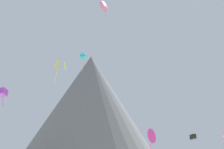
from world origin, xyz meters
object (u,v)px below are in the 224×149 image
object	(u,v)px
rock_massif	(90,111)
kite_yellow_mid	(57,65)
kite_rainbow_low	(223,135)
kite_pink_high	(104,6)
kite_black_low	(193,137)
kite_violet_low	(3,92)
kite_magenta_low	(151,136)
kite_cyan_high	(83,56)
kite_lime_mid	(64,66)

from	to	relation	value
rock_massif	kite_yellow_mid	world-z (taller)	rock_massif
kite_rainbow_low	kite_pink_high	distance (m)	39.12
kite_black_low	kite_pink_high	world-z (taller)	kite_pink_high
kite_violet_low	kite_black_low	size ratio (longest dim) A/B	1.62
kite_rainbow_low	kite_violet_low	xyz separation A→B (m)	(-43.45, -20.25, 5.40)
kite_violet_low	kite_pink_high	world-z (taller)	kite_pink_high
kite_pink_high	kite_violet_low	bearing A→B (deg)	152.61
kite_magenta_low	kite_pink_high	world-z (taller)	kite_pink_high
kite_rainbow_low	kite_magenta_low	xyz separation A→B (m)	(-18.79, -17.59, -1.55)
rock_massif	kite_violet_low	world-z (taller)	rock_massif
kite_cyan_high	kite_rainbow_low	bearing A→B (deg)	92.87
kite_yellow_mid	kite_violet_low	xyz separation A→B (m)	(-7.49, -6.93, -6.90)
kite_rainbow_low	kite_magenta_low	world-z (taller)	kite_rainbow_low
kite_lime_mid	kite_yellow_mid	xyz separation A→B (m)	(-0.73, -4.44, -1.26)
kite_lime_mid	kite_pink_high	world-z (taller)	kite_pink_high
kite_lime_mid	kite_pink_high	bearing A→B (deg)	55.01
rock_massif	kite_lime_mid	distance (m)	61.44
kite_rainbow_low	kite_yellow_mid	world-z (taller)	kite_yellow_mid
kite_lime_mid	kite_violet_low	distance (m)	16.24
kite_yellow_mid	kite_cyan_high	size ratio (longest dim) A/B	0.88
kite_pink_high	kite_lime_mid	bearing A→B (deg)	100.63
kite_yellow_mid	kite_magenta_low	bearing A→B (deg)	-137.54
kite_magenta_low	kite_black_low	distance (m)	34.64
rock_massif	kite_pink_high	distance (m)	67.56
kite_magenta_low	kite_cyan_high	distance (m)	39.91
kite_yellow_mid	kite_black_low	distance (m)	43.80
kite_lime_mid	kite_magenta_low	distance (m)	23.97
kite_black_low	kite_yellow_mid	bearing A→B (deg)	-3.98
kite_yellow_mid	kite_black_low	bearing A→B (deg)	-84.57
rock_massif	kite_cyan_high	xyz separation A→B (m)	(0.19, -41.72, 8.88)
kite_violet_low	kite_lime_mid	bearing A→B (deg)	83.95
rock_massif	kite_pink_high	xyz separation A→B (m)	(6.36, -66.34, 11.12)
kite_lime_mid	kite_violet_low	xyz separation A→B (m)	(-8.22, -11.37, -8.17)
kite_magenta_low	kite_violet_low	size ratio (longest dim) A/B	1.81
kite_lime_mid	kite_violet_low	bearing A→B (deg)	-40.19
kite_cyan_high	kite_pink_high	bearing A→B (deg)	35.03
kite_yellow_mid	kite_pink_high	world-z (taller)	kite_pink_high
kite_cyan_high	kite_black_low	bearing A→B (deg)	115.62
kite_cyan_high	kite_yellow_mid	bearing A→B (deg)	14.18
kite_violet_low	kite_black_low	world-z (taller)	kite_violet_low
kite_magenta_low	kite_pink_high	size ratio (longest dim) A/B	1.07
kite_rainbow_low	kite_yellow_mid	size ratio (longest dim) A/B	0.91
kite_yellow_mid	kite_violet_low	size ratio (longest dim) A/B	1.47
kite_violet_low	kite_yellow_mid	bearing A→B (deg)	72.59
kite_lime_mid	kite_pink_high	size ratio (longest dim) A/B	0.44
kite_lime_mid	kite_black_low	bearing A→B (deg)	120.27
kite_yellow_mid	kite_black_low	size ratio (longest dim) A/B	2.38
kite_yellow_mid	kite_lime_mid	bearing A→B (deg)	-42.91
kite_rainbow_low	kite_magenta_low	bearing A→B (deg)	-28.90
rock_massif	kite_pink_high	world-z (taller)	rock_massif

